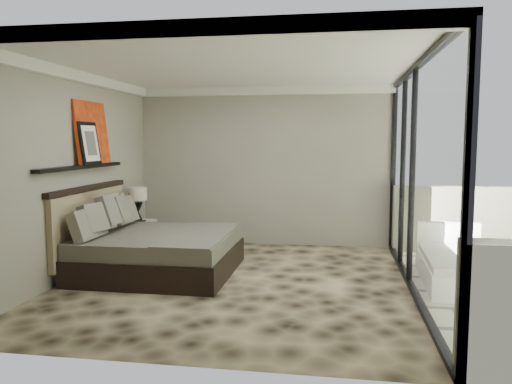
# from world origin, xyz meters

# --- Properties ---
(floor) EXTENTS (5.00, 5.00, 0.00)m
(floor) POSITION_xyz_m (0.00, 0.00, 0.00)
(floor) COLOR black
(floor) RESTS_ON ground
(ceiling) EXTENTS (4.50, 5.00, 0.02)m
(ceiling) POSITION_xyz_m (0.00, 0.00, 2.79)
(ceiling) COLOR silver
(ceiling) RESTS_ON back_wall
(back_wall) EXTENTS (4.50, 0.02, 2.80)m
(back_wall) POSITION_xyz_m (0.00, 2.49, 1.40)
(back_wall) COLOR gray
(back_wall) RESTS_ON floor
(left_wall) EXTENTS (0.02, 5.00, 2.80)m
(left_wall) POSITION_xyz_m (-2.24, 0.00, 1.40)
(left_wall) COLOR gray
(left_wall) RESTS_ON floor
(glass_wall) EXTENTS (0.08, 5.00, 2.80)m
(glass_wall) POSITION_xyz_m (2.25, 0.00, 1.40)
(glass_wall) COLOR white
(glass_wall) RESTS_ON floor
(picture_ledge) EXTENTS (0.12, 2.20, 0.05)m
(picture_ledge) POSITION_xyz_m (-2.18, 0.10, 1.50)
(picture_ledge) COLOR black
(picture_ledge) RESTS_ON left_wall
(bed) EXTENTS (2.11, 2.05, 1.17)m
(bed) POSITION_xyz_m (-1.26, 0.29, 0.34)
(bed) COLOR black
(bed) RESTS_ON floor
(nightstand) EXTENTS (0.58, 0.58, 0.47)m
(nightstand) POSITION_xyz_m (-1.98, 1.56, 0.23)
(nightstand) COLOR black
(nightstand) RESTS_ON floor
(table_lamp) EXTENTS (0.31, 0.31, 0.57)m
(table_lamp) POSITION_xyz_m (-1.98, 1.51, 0.88)
(table_lamp) COLOR black
(table_lamp) RESTS_ON nightstand
(abstract_canvas) EXTENTS (0.13, 0.90, 0.90)m
(abstract_canvas) POSITION_xyz_m (-2.19, 0.43, 1.97)
(abstract_canvas) COLOR #AC490E
(abstract_canvas) RESTS_ON picture_ledge
(framed_print) EXTENTS (0.11, 0.50, 0.60)m
(framed_print) POSITION_xyz_m (-2.14, 0.25, 1.82)
(framed_print) COLOR black
(framed_print) RESTS_ON picture_ledge
(lounger) EXTENTS (0.94, 1.78, 0.68)m
(lounger) POSITION_xyz_m (2.87, 0.42, 0.21)
(lounger) COLOR white
(lounger) RESTS_ON terrace_slab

